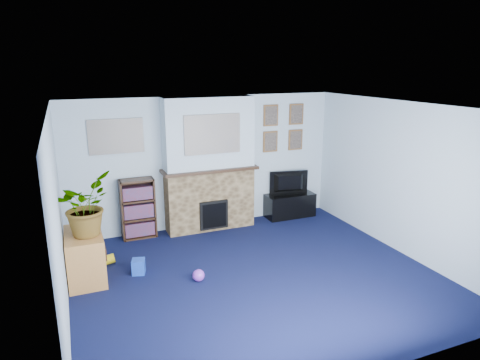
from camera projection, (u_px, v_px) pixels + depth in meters
name	position (u px, v px, depth m)	size (l,w,h in m)	color
floor	(256.00, 276.00, 6.12)	(5.00, 4.50, 0.01)	#0E1236
ceiling	(258.00, 107.00, 5.49)	(5.00, 4.50, 0.01)	white
wall_back	(206.00, 162.00, 7.81)	(5.00, 0.04, 2.40)	silver
wall_front	(362.00, 266.00, 3.80)	(5.00, 0.04, 2.40)	silver
wall_left	(58.00, 221.00, 4.89)	(0.04, 4.50, 2.40)	silver
wall_right	(401.00, 178.00, 6.72)	(0.04, 4.50, 2.40)	silver
chimney_breast	(209.00, 166.00, 7.63)	(1.72, 0.50, 2.40)	brown
collage_main	(212.00, 134.00, 7.29)	(1.00, 0.03, 0.68)	gray
collage_left	(116.00, 136.00, 7.08)	(0.90, 0.03, 0.58)	gray
portrait_tl	(271.00, 115.00, 8.06)	(0.30, 0.03, 0.40)	brown
portrait_tr	(296.00, 114.00, 8.27)	(0.30, 0.03, 0.40)	brown
portrait_bl	(270.00, 142.00, 8.19)	(0.30, 0.03, 0.40)	brown
portrait_br	(295.00, 140.00, 8.40)	(0.30, 0.03, 0.40)	brown
tv_stand	(290.00, 205.00, 8.48)	(0.97, 0.41, 0.46)	black
television	(290.00, 183.00, 8.38)	(0.78, 0.10, 0.45)	black
bookshelf	(138.00, 210.00, 7.39)	(0.58, 0.28, 1.05)	#331E12
sideboard	(85.00, 256.00, 5.97)	(0.49, 0.88, 0.69)	#BF7D3D
potted_plant	(84.00, 205.00, 5.75)	(0.75, 0.65, 0.83)	#26661E
mantel_clock	(210.00, 164.00, 7.58)	(0.09, 0.05, 0.12)	gold
mantel_candle	(223.00, 162.00, 7.67)	(0.05, 0.05, 0.17)	#B2BFC6
mantel_teddy	(180.00, 167.00, 7.38)	(0.12, 0.12, 0.12)	gray
mantel_can	(248.00, 161.00, 7.86)	(0.06, 0.06, 0.12)	blue
green_crate	(82.00, 270.00, 6.01)	(0.34, 0.27, 0.27)	#198C26
toy_ball	(199.00, 275.00, 5.96)	(0.17, 0.17, 0.17)	purple
toy_block	(139.00, 267.00, 6.17)	(0.18, 0.18, 0.22)	blue
toy_tube	(104.00, 261.00, 6.45)	(0.14, 0.14, 0.31)	yellow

